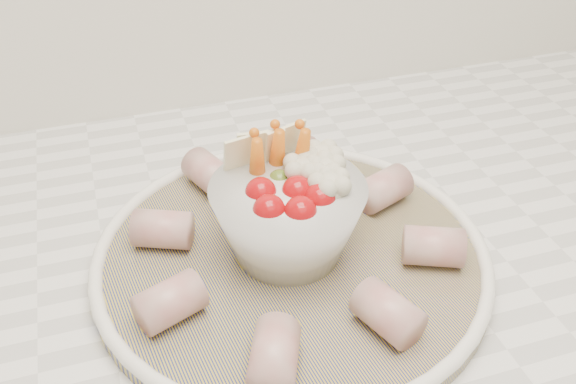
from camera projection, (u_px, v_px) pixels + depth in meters
name	position (u px, v px, depth m)	size (l,w,h in m)	color
serving_platter	(291.00, 256.00, 0.56)	(0.38, 0.38, 0.02)	navy
veggie_bowl	(290.00, 212.00, 0.53)	(0.13, 0.13, 0.10)	silver
cured_meat_rolls	(290.00, 238.00, 0.54)	(0.28, 0.29, 0.03)	#AC4F4E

